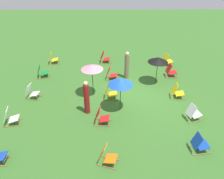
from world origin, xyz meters
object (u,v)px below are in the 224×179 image
at_px(deckchair_6, 171,71).
at_px(umbrella_1, 158,60).
at_px(deckchair_7, 101,117).
at_px(deckchair_2, 52,58).
at_px(deckchair_5, 177,92).
at_px(deckchair_0, 199,144).
at_px(umbrella_0, 92,67).
at_px(person_0, 87,98).
at_px(deckchair_8, 42,72).
at_px(deckchair_13, 111,74).
at_px(deckchair_11, 107,156).
at_px(umbrella_2, 121,82).
at_px(deckchair_14, 110,92).
at_px(deckchair_12, 193,113).
at_px(person_1, 127,66).
at_px(deckchair_1, 10,117).
at_px(deckchair_4, 167,60).
at_px(deckchair_3, 104,58).
at_px(deckchair_9, 32,92).

relative_size(deckchair_6, umbrella_1, 0.50).
bearing_deg(umbrella_1, deckchair_7, 139.53).
distance_m(deckchair_2, deckchair_5, 8.68).
xyz_separation_m(deckchair_7, umbrella_1, (3.67, -3.13, 1.14)).
relative_size(deckchair_0, umbrella_0, 0.46).
bearing_deg(person_0, deckchair_7, 149.90).
distance_m(deckchair_8, deckchair_13, 4.27).
relative_size(deckchair_11, person_0, 0.50).
relative_size(deckchair_13, umbrella_2, 0.49).
distance_m(deckchair_14, umbrella_1, 3.35).
bearing_deg(deckchair_12, person_1, 18.68).
xyz_separation_m(deckchair_1, deckchair_5, (2.09, -8.11, 0.00)).
height_order(deckchair_0, deckchair_5, same).
bearing_deg(umbrella_1, deckchair_1, 116.81).
relative_size(deckchair_6, deckchair_8, 0.97).
bearing_deg(deckchair_13, deckchair_14, -176.17).
distance_m(deckchair_6, deckchair_7, 6.11).
bearing_deg(deckchair_5, deckchair_4, 0.79).
bearing_deg(deckchair_12, deckchair_2, 35.45).
bearing_deg(deckchair_3, deckchair_4, -99.41).
xyz_separation_m(deckchair_11, umbrella_0, (4.70, 0.79, 1.32)).
height_order(umbrella_0, person_1, umbrella_0).
bearing_deg(umbrella_0, umbrella_1, -70.53).
bearing_deg(deckchair_8, person_0, -154.75).
distance_m(deckchair_2, umbrella_1, 7.31).
distance_m(deckchair_9, deckchair_12, 8.26).
height_order(deckchair_4, person_0, person_0).
xyz_separation_m(deckchair_2, umbrella_0, (-4.04, -3.04, 1.32)).
bearing_deg(deckchair_1, deckchair_5, -84.68).
xyz_separation_m(deckchair_6, deckchair_13, (-0.32, 3.70, 0.00)).
xyz_separation_m(deckchair_9, umbrella_1, (1.54, -6.89, 1.14)).
height_order(deckchair_13, umbrella_0, umbrella_0).
bearing_deg(deckchair_0, person_1, 15.21).
height_order(deckchair_6, deckchair_12, same).
relative_size(deckchair_3, deckchair_12, 0.97).
height_order(deckchair_1, deckchair_3, same).
distance_m(umbrella_2, person_1, 3.36).
xyz_separation_m(deckchair_2, deckchair_4, (-0.39, -7.82, 0.00)).
relative_size(deckchair_2, person_0, 0.48).
distance_m(deckchair_3, umbrella_2, 5.64).
relative_size(deckchair_3, deckchair_13, 1.00).
bearing_deg(deckchair_7, umbrella_1, -36.40).
bearing_deg(umbrella_2, deckchair_11, 169.48).
relative_size(deckchair_11, umbrella_1, 0.52).
relative_size(deckchair_2, umbrella_1, 0.50).
height_order(deckchair_4, deckchair_7, same).
height_order(deckchair_3, deckchair_9, same).
distance_m(deckchair_6, person_1, 2.78).
bearing_deg(person_0, deckchair_8, -30.03).
bearing_deg(deckchair_8, deckchair_2, -22.14).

